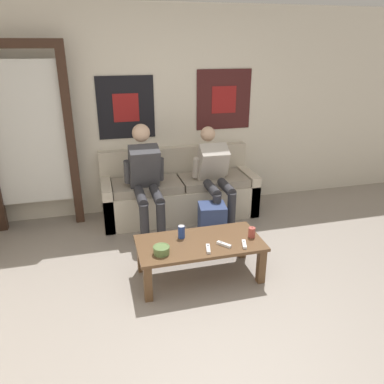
{
  "coord_description": "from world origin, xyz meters",
  "views": [
    {
      "loc": [
        -0.81,
        -2.29,
        2.11
      ],
      "look_at": [
        0.11,
        1.19,
        0.67
      ],
      "focal_mm": 35.0,
      "sensor_mm": 36.0,
      "label": 1
    }
  ],
  "objects": [
    {
      "name": "person_seated_teen",
      "position": [
        0.54,
        1.78,
        0.64
      ],
      "size": [
        0.47,
        0.96,
        1.15
      ],
      "color": "#2D2D33",
      "rests_on": "ground_plane"
    },
    {
      "name": "game_controller_near_right",
      "position": [
        0.42,
        0.49,
        0.39
      ],
      "size": [
        0.07,
        0.15,
        0.03
      ],
      "color": "white",
      "rests_on": "coffee_table"
    },
    {
      "name": "backpack",
      "position": [
        0.38,
        1.32,
        0.2
      ],
      "size": [
        0.33,
        0.35,
        0.43
      ],
      "color": "navy",
      "rests_on": "ground_plane"
    },
    {
      "name": "ground_plane",
      "position": [
        0.0,
        0.0,
        0.0
      ],
      "size": [
        18.0,
        18.0,
        0.0
      ],
      "primitive_type": "plane",
      "color": "gray"
    },
    {
      "name": "couch",
      "position": [
        0.17,
        2.09,
        0.3
      ],
      "size": [
        1.95,
        0.69,
        0.84
      ],
      "color": "beige",
      "rests_on": "ground_plane"
    },
    {
      "name": "coffee_table",
      "position": [
        0.04,
        0.66,
        0.32
      ],
      "size": [
        1.17,
        0.58,
        0.38
      ],
      "color": "brown",
      "rests_on": "ground_plane"
    },
    {
      "name": "wall_back",
      "position": [
        0.0,
        2.43,
        1.28
      ],
      "size": [
        10.0,
        0.07,
        2.55
      ],
      "color": "silver",
      "rests_on": "ground_plane"
    },
    {
      "name": "pillar_candle",
      "position": [
        0.55,
        0.62,
        0.43
      ],
      "size": [
        0.07,
        0.07,
        0.11
      ],
      "color": "#B24C42",
      "rests_on": "coffee_table"
    },
    {
      "name": "drink_can_blue",
      "position": [
        -0.1,
        0.78,
        0.44
      ],
      "size": [
        0.07,
        0.07,
        0.12
      ],
      "color": "#28479E",
      "rests_on": "coffee_table"
    },
    {
      "name": "person_seated_adult",
      "position": [
        -0.3,
        1.74,
        0.68
      ],
      "size": [
        0.47,
        0.95,
        1.24
      ],
      "color": "#2D2D33",
      "rests_on": "ground_plane"
    },
    {
      "name": "game_controller_far_center",
      "position": [
        0.24,
        0.53,
        0.39
      ],
      "size": [
        0.12,
        0.13,
        0.03
      ],
      "color": "white",
      "rests_on": "coffee_table"
    },
    {
      "name": "ceramic_bowl",
      "position": [
        -0.34,
        0.54,
        0.42
      ],
      "size": [
        0.15,
        0.15,
        0.07
      ],
      "color": "#607F47",
      "rests_on": "coffee_table"
    },
    {
      "name": "game_controller_near_left",
      "position": [
        0.08,
        0.49,
        0.39
      ],
      "size": [
        0.07,
        0.15,
        0.03
      ],
      "color": "white",
      "rests_on": "coffee_table"
    },
    {
      "name": "door_frame",
      "position": [
        -1.54,
        2.21,
        1.2
      ],
      "size": [
        1.0,
        0.1,
        2.15
      ],
      "color": "#382319",
      "rests_on": "ground_plane"
    }
  ]
}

